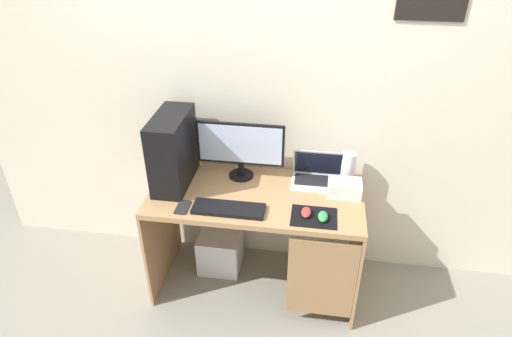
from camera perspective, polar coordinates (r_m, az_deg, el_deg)
ground_plane at (r=3.20m, az=0.00°, el=-14.40°), size 8.00×8.00×0.00m
wall_back at (r=2.76m, az=1.16°, el=10.34°), size 4.00×0.05×2.60m
desk at (r=2.79m, az=0.31°, el=-6.15°), size 1.31×0.63×0.76m
pc_tower at (r=2.74m, az=-10.70°, el=2.32°), size 0.19×0.43×0.46m
monitor at (r=2.76m, az=-2.02°, el=2.73°), size 0.55×0.16×0.38m
laptop at (r=2.83m, az=8.23°, el=-0.96°), size 0.35×0.22×0.20m
speaker at (r=2.84m, az=11.82°, el=0.16°), size 0.09×0.09×0.20m
projector at (r=2.73m, az=11.37°, el=-2.51°), size 0.20×0.14×0.09m
keyboard at (r=2.57m, az=-3.56°, el=-5.22°), size 0.42×0.14×0.02m
mousepad at (r=2.54m, az=7.49°, el=-6.21°), size 0.26×0.20×0.00m
mouse_left at (r=2.53m, az=6.51°, el=-5.64°), size 0.06×0.10×0.03m
mouse_right at (r=2.52m, az=8.65°, el=-6.15°), size 0.06×0.10×0.03m
cell_phone at (r=2.62m, az=-9.47°, el=-4.96°), size 0.07×0.13×0.01m
subwoofer at (r=3.23m, az=-4.60°, el=-10.39°), size 0.29×0.29×0.29m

